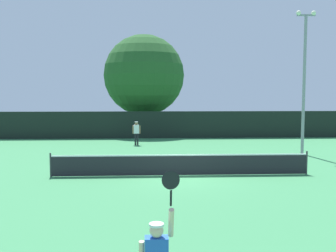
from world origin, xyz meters
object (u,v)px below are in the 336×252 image
Objects in this scene: large_tree at (144,75)px; parked_car_mid at (181,122)px; light_pole at (304,74)px; parked_car_near at (135,122)px; tennis_ball at (152,168)px; player_receiving at (136,131)px.

large_tree reaches higher than parked_car_mid.
light_pole is 1.94× the size of parked_car_near.
light_pole is 18.32m from parked_car_mid.
parked_car_near reaches higher than tennis_ball.
light_pole is 0.95× the size of large_tree.
light_pole is (10.20, -4.68, 3.82)m from player_receiving.
player_receiving is 9.37m from large_tree.
large_tree is (0.46, 8.31, 4.31)m from player_receiving.
player_receiving is at bearing -111.16° from parked_car_mid.
parked_car_near is at bearing 123.57° from light_pole.
large_tree is 2.04× the size of parked_car_near.
large_tree is at bearing -80.71° from parked_car_near.
parked_car_near is (-0.56, 11.54, -0.26)m from player_receiving.
player_receiving is 11.56m from parked_car_near.
parked_car_mid is at bearing 109.76° from light_pole.
tennis_ball is at bearing -100.76° from parked_car_mid.
player_receiving is 12.83m from parked_car_mid.
light_pole reaches higher than tennis_ball.
parked_car_mid is at bearing 81.44° from tennis_ball.
player_receiving is 0.38× the size of parked_car_near.
parked_car_mid is (4.73, 0.59, 0.00)m from parked_car_near.
large_tree is at bearing 126.87° from light_pole.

